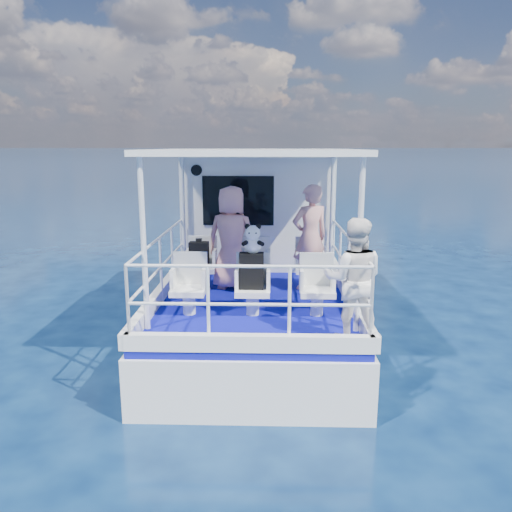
{
  "coord_description": "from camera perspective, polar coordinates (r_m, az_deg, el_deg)",
  "views": [
    {
      "loc": [
        0.24,
        -7.8,
        3.22
      ],
      "look_at": [
        0.03,
        -0.4,
        1.59
      ],
      "focal_mm": 35.0,
      "sensor_mm": 36.0,
      "label": 1
    }
  ],
  "objects": [
    {
      "name": "panda",
      "position": [
        6.84,
        -0.36,
        2.0
      ],
      "size": [
        0.26,
        0.22,
        0.4
      ],
      "primitive_type": null,
      "color": "white",
      "rests_on": "backpack_center"
    },
    {
      "name": "deck",
      "position": [
        9.12,
        0.1,
        -2.65
      ],
      "size": [
        2.9,
        6.9,
        0.1
      ],
      "primitive_type": "cube",
      "color": "#090B89",
      "rests_on": "hull"
    },
    {
      "name": "cabin",
      "position": [
        10.18,
        0.3,
        5.53
      ],
      "size": [
        2.85,
        2.0,
        2.2
      ],
      "primitive_type": "cube",
      "color": "white",
      "rests_on": "deck"
    },
    {
      "name": "backpack_port",
      "position": [
        8.23,
        -6.52,
        0.18
      ],
      "size": [
        0.32,
        0.18,
        0.41
      ],
      "primitive_type": "cube",
      "color": "black",
      "rests_on": "seat_port_fwd"
    },
    {
      "name": "ground",
      "position": [
        8.44,
        -0.1,
        -10.0
      ],
      "size": [
        2000.0,
        2000.0,
        0.0
      ],
      "primitive_type": "plane",
      "color": "#071837",
      "rests_on": "ground"
    },
    {
      "name": "seat_center_aft",
      "position": [
        7.04,
        -0.38,
        -5.21
      ],
      "size": [
        0.48,
        0.46,
        0.38
      ],
      "primitive_type": "cube",
      "color": "silver",
      "rests_on": "deck"
    },
    {
      "name": "canopy_posts",
      "position": [
        7.65,
        -0.16,
        3.24
      ],
      "size": [
        2.77,
        2.97,
        2.2
      ],
      "color": "white",
      "rests_on": "deck"
    },
    {
      "name": "passenger_stbd_aft",
      "position": [
        6.12,
        11.1,
        -2.67
      ],
      "size": [
        0.81,
        0.67,
        1.5
      ],
      "primitive_type": "imported",
      "rotation": [
        0.0,
        0.0,
        2.99
      ],
      "color": "white",
      "rests_on": "deck"
    },
    {
      "name": "hull",
      "position": [
        9.38,
        0.09,
        -7.67
      ],
      "size": [
        3.0,
        7.0,
        1.6
      ],
      "primitive_type": "cube",
      "color": "white",
      "rests_on": "ground"
    },
    {
      "name": "seat_port_fwd",
      "position": [
        8.36,
        -6.24,
        -2.42
      ],
      "size": [
        0.48,
        0.46,
        0.38
      ],
      "primitive_type": "cube",
      "color": "silver",
      "rests_on": "deck"
    },
    {
      "name": "seat_stbd_aft",
      "position": [
        7.06,
        6.96,
        -5.23
      ],
      "size": [
        0.48,
        0.46,
        0.38
      ],
      "primitive_type": "cube",
      "color": "silver",
      "rests_on": "deck"
    },
    {
      "name": "passenger_stbd_fwd",
      "position": [
        8.19,
        6.19,
        2.12
      ],
      "size": [
        0.74,
        0.63,
        1.73
      ],
      "primitive_type": "imported",
      "rotation": [
        0.0,
        0.0,
        3.55
      ],
      "color": "#D7918B",
      "rests_on": "deck"
    },
    {
      "name": "passenger_port_fwd",
      "position": [
        8.17,
        -2.81,
        2.05
      ],
      "size": [
        0.73,
        0.6,
        1.71
      ],
      "primitive_type": "imported",
      "rotation": [
        0.0,
        0.0,
        2.88
      ],
      "color": "pink",
      "rests_on": "deck"
    },
    {
      "name": "compact_camera",
      "position": [
        8.2,
        -6.55,
        1.83
      ],
      "size": [
        0.1,
        0.06,
        0.06
      ],
      "primitive_type": "cube",
      "color": "black",
      "rests_on": "backpack_port"
    },
    {
      "name": "seat_center_fwd",
      "position": [
        8.29,
        -0.06,
        -2.48
      ],
      "size": [
        0.48,
        0.46,
        0.38
      ],
      "primitive_type": "cube",
      "color": "silver",
      "rests_on": "deck"
    },
    {
      "name": "railings",
      "position": [
        7.46,
        -0.24,
        -1.71
      ],
      "size": [
        2.84,
        3.59,
        1.0
      ],
      "primitive_type": null,
      "color": "white",
      "rests_on": "deck"
    },
    {
      "name": "backpack_center",
      "position": [
        6.92,
        -0.52,
        -1.7
      ],
      "size": [
        0.34,
        0.19,
        0.5
      ],
      "primitive_type": "cube",
      "color": "black",
      "rests_on": "seat_center_aft"
    },
    {
      "name": "canopy",
      "position": [
        7.61,
        -0.15,
        11.81
      ],
      "size": [
        3.0,
        3.2,
        0.08
      ],
      "primitive_type": "cube",
      "color": "white",
      "rests_on": "cabin"
    },
    {
      "name": "seat_port_aft",
      "position": [
        7.13,
        -7.66,
        -5.1
      ],
      "size": [
        0.48,
        0.46,
        0.38
      ],
      "primitive_type": "cube",
      "color": "silver",
      "rests_on": "deck"
    },
    {
      "name": "seat_stbd_fwd",
      "position": [
        8.31,
        6.16,
        -2.52
      ],
      "size": [
        0.48,
        0.46,
        0.38
      ],
      "primitive_type": "cube",
      "color": "silver",
      "rests_on": "deck"
    }
  ]
}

